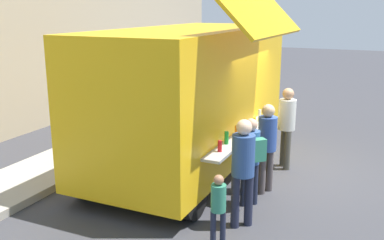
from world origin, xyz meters
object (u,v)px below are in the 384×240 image
(customer_mid_with_backpack, at_px, (251,153))
(trash_bin, at_px, (183,99))
(customer_extra_browsing, at_px, (287,121))
(food_truck_main, at_px, (191,94))
(child_near_queue, at_px, (218,204))
(customer_front_ordering, at_px, (267,141))
(customer_rear_waiting, at_px, (243,164))

(customer_mid_with_backpack, bearing_deg, trash_bin, -9.07)
(customer_extra_browsing, bearing_deg, food_truck_main, -10.86)
(food_truck_main, height_order, child_near_queue, food_truck_main)
(trash_bin, relative_size, child_near_queue, 0.90)
(child_near_queue, bearing_deg, customer_extra_browsing, -34.11)
(customer_extra_browsing, height_order, child_near_queue, customer_extra_browsing)
(trash_bin, xyz_separation_m, child_near_queue, (-7.32, -4.07, 0.16))
(food_truck_main, distance_m, customer_front_ordering, 2.09)
(child_near_queue, bearing_deg, customer_mid_with_backpack, -32.87)
(customer_rear_waiting, xyz_separation_m, customer_extra_browsing, (2.97, -0.03, -0.00))
(customer_front_ordering, bearing_deg, child_near_queue, 109.94)
(customer_front_ordering, relative_size, child_near_queue, 1.55)
(trash_bin, height_order, child_near_queue, child_near_queue)
(trash_bin, xyz_separation_m, customer_rear_waiting, (-6.62, -4.21, 0.57))
(customer_extra_browsing, bearing_deg, trash_bin, -74.11)
(food_truck_main, height_order, customer_mid_with_backpack, food_truck_main)
(customer_mid_with_backpack, bearing_deg, customer_rear_waiting, 143.25)
(food_truck_main, relative_size, customer_rear_waiting, 3.30)
(trash_bin, relative_size, customer_rear_waiting, 0.56)
(customer_mid_with_backpack, xyz_separation_m, customer_extra_browsing, (2.18, -0.13, 0.09))
(customer_mid_with_backpack, xyz_separation_m, child_near_queue, (-1.50, 0.04, -0.32))
(food_truck_main, height_order, customer_front_ordering, food_truck_main)
(food_truck_main, xyz_separation_m, customer_extra_browsing, (0.79, -1.91, -0.58))
(trash_bin, distance_m, customer_front_ordering, 6.65)
(customer_extra_browsing, bearing_deg, customer_mid_with_backpack, 53.21)
(food_truck_main, bearing_deg, customer_front_ordering, -109.77)
(customer_front_ordering, distance_m, customer_extra_browsing, 1.49)
(customer_front_ordering, bearing_deg, trash_bin, -27.43)
(customer_front_ordering, xyz_separation_m, customer_rear_waiting, (-1.49, -0.01, 0.04))
(customer_front_ordering, bearing_deg, customer_rear_waiting, 113.71)
(customer_mid_with_backpack, bearing_deg, customer_front_ordering, -51.94)
(food_truck_main, distance_m, customer_extra_browsing, 2.15)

